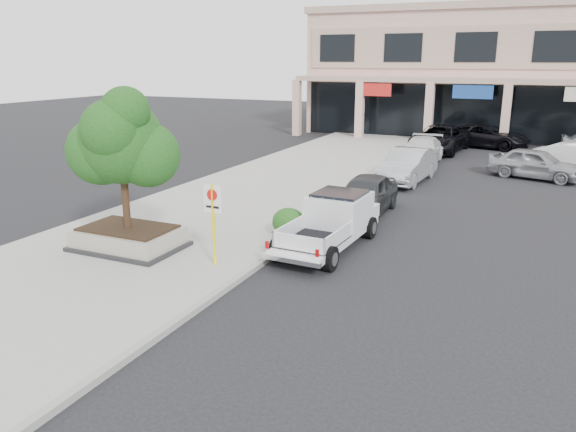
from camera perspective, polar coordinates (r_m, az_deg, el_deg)
The scene contains 14 objects.
ground at distance 15.03m, azimuth 1.30°, elevation -6.79°, with size 120.00×120.00×0.00m, color black.
sidewalk at distance 22.46m, azimuth -5.54°, elevation 1.01°, with size 8.00×52.00×0.15m, color gray.
curb at distance 20.82m, azimuth 3.93°, elevation -0.14°, with size 0.20×52.00×0.15m, color gray.
planter at distance 17.80m, azimuth -15.88°, elevation -2.15°, with size 3.20×2.20×0.68m.
planter_tree at distance 17.19m, azimuth -15.94°, elevation 7.30°, with size 2.90×2.55×4.00m.
no_parking_sign at distance 15.57m, azimuth -7.61°, elevation 0.23°, with size 0.55×0.09×2.30m.
hedge at distance 18.25m, azimuth 0.06°, elevation -0.62°, with size 1.10×0.99×0.94m, color #1B4012.
pickup_truck at distance 17.42m, azimuth 4.04°, elevation -0.78°, with size 1.92×5.19×1.63m, color silver, non-canonical shape.
curb_car_a at distance 21.56m, azimuth 7.86°, elevation 2.15°, with size 1.77×4.39×1.50m, color #2A2D2F.
curb_car_b at distance 27.60m, azimuth 12.04°, elevation 5.03°, with size 1.67×4.80×1.58m, color #A7AAAF.
curb_car_c at distance 32.51m, azimuth 13.38°, elevation 6.43°, with size 2.06×5.07×1.47m, color silver.
curb_car_d at distance 37.08m, azimuth 15.12°, elevation 7.58°, with size 2.79×6.04×1.68m, color black.
lot_car_a at distance 30.29m, azimuth 23.87°, elevation 4.89°, with size 1.78×4.42×1.51m, color gray.
lot_car_d at distance 39.91m, azimuth 19.58°, elevation 7.64°, with size 2.51×5.44×1.51m, color black.
Camera 1 is at (5.46, -12.76, 5.76)m, focal length 35.00 mm.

